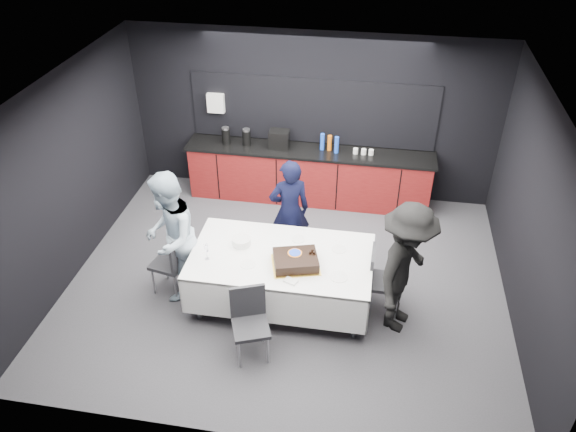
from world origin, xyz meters
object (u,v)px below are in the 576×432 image
object	(u,v)px
chair_left	(173,260)
person_left	(170,237)
cake_assembly	(296,261)
plate_stack	(241,241)
person_right	(405,269)
chair_near	(249,318)
party_table	(282,264)
chair_right	(380,276)
person_center	(289,211)
champagne_flute	(206,249)

from	to	relation	value
chair_left	person_left	distance (m)	0.38
cake_assembly	plate_stack	world-z (taller)	cake_assembly
person_right	chair_left	bearing A→B (deg)	107.29
chair_near	party_table	bearing A→B (deg)	76.50
cake_assembly	person_right	xyz separation A→B (m)	(1.34, 0.01, 0.05)
chair_right	person_center	distance (m)	1.62
chair_near	chair_left	bearing A→B (deg)	144.57
cake_assembly	person_right	size ratio (longest dim) A/B	0.38
party_table	cake_assembly	world-z (taller)	cake_assembly
cake_assembly	chair_near	distance (m)	0.92
cake_assembly	champagne_flute	bearing A→B (deg)	-176.82
chair_left	person_center	world-z (taller)	person_center
party_table	plate_stack	xyz separation A→B (m)	(-0.55, 0.13, 0.19)
cake_assembly	person_center	size ratio (longest dim) A/B	0.43
person_right	cake_assembly	bearing A→B (deg)	110.00
party_table	plate_stack	world-z (taller)	plate_stack
champagne_flute	chair_left	xyz separation A→B (m)	(-0.55, 0.20, -0.40)
champagne_flute	cake_assembly	bearing A→B (deg)	3.18
party_table	plate_stack	size ratio (longest dim) A/B	9.58
cake_assembly	champagne_flute	distance (m)	1.13
chair_left	chair_right	distance (m)	2.73
champagne_flute	person_center	world-z (taller)	person_center
party_table	cake_assembly	bearing A→B (deg)	-37.97
cake_assembly	champagne_flute	xyz separation A→B (m)	(-1.13, -0.06, 0.09)
cake_assembly	person_left	world-z (taller)	person_left
chair_near	champagne_flute	bearing A→B (deg)	135.39
party_table	person_center	world-z (taller)	person_center
party_table	chair_left	size ratio (longest dim) A/B	2.51
cake_assembly	person_right	bearing A→B (deg)	0.24
chair_left	chair_right	xyz separation A→B (m)	(2.73, 0.12, 0.00)
party_table	chair_left	distance (m)	1.47
chair_right	person_right	bearing A→B (deg)	-41.08
chair_left	chair_near	world-z (taller)	same
champagne_flute	person_right	xyz separation A→B (m)	(2.46, 0.07, -0.04)
champagne_flute	person_left	bearing A→B (deg)	160.57
chair_right	person_center	bearing A→B (deg)	145.90
cake_assembly	chair_right	bearing A→B (deg)	13.39
champagne_flute	chair_left	size ratio (longest dim) A/B	0.24
person_left	champagne_flute	bearing A→B (deg)	61.57
person_center	person_right	size ratio (longest dim) A/B	0.89
chair_right	chair_near	world-z (taller)	same
person_right	chair_right	bearing A→B (deg)	68.68
cake_assembly	chair_near	bearing A→B (deg)	-119.77
plate_stack	person_left	world-z (taller)	person_left
chair_left	chair_near	bearing A→B (deg)	-35.43
person_center	person_right	distance (m)	1.97
chair_left	champagne_flute	bearing A→B (deg)	-19.90
chair_near	person_center	bearing A→B (deg)	85.26
plate_stack	person_right	size ratio (longest dim) A/B	0.13
chair_right	party_table	bearing A→B (deg)	-176.05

